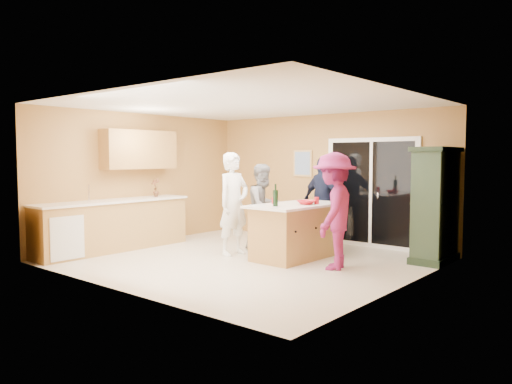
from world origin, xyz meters
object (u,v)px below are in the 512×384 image
Objects in this scene: woman_magenta at (334,211)px; kitchen_island at (296,233)px; woman_grey at (264,206)px; woman_navy at (324,202)px; green_hutch at (435,206)px; woman_white at (234,204)px.

kitchen_island is at bearing -126.94° from woman_magenta.
woman_grey is 0.92× the size of woman_navy.
kitchen_island is 1.00× the size of woman_magenta.
kitchen_island is 0.95× the size of green_hutch.
woman_white is 1.00× the size of woman_magenta.
woman_white is at bearing -150.46° from green_hutch.
green_hutch is 1.08× the size of woman_navy.
woman_magenta reaches higher than woman_grey.
woman_navy is at bearing -37.72° from woman_grey.
kitchen_island is at bearing -104.47° from woman_grey.
kitchen_island is 1.12m from woman_grey.
woman_white is 1.87m from woman_navy.
green_hutch reaches higher than woman_white.
woman_navy is (-2.15, 0.01, -0.05)m from green_hutch.
green_hutch reaches higher than woman_magenta.
woman_navy is (0.80, 1.69, -0.03)m from woman_white.
kitchen_island is at bearing -61.33° from woman_white.
kitchen_island is 0.99× the size of woman_white.
woman_magenta is (-1.02, -1.51, -0.02)m from green_hutch.
green_hutch is at bearing 33.43° from kitchen_island.
woman_grey is (-2.95, -0.85, -0.12)m from green_hutch.
woman_white is 1.95m from woman_magenta.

